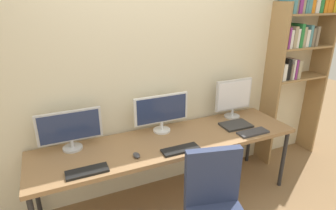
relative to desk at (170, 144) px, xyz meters
The scene contains 11 objects.
wall_back 0.74m from the desk, 90.00° to the left, with size 5.05×0.10×2.60m.
desk is the anchor object (origin of this frame).
bookshelf 2.02m from the desk, ahead, with size 0.83×0.28×2.19m.
monitor_left 0.96m from the desk, 166.73° to the left, with size 0.57×0.18×0.38m.
monitor_center 0.34m from the desk, 90.00° to the left, with size 0.58×0.18×0.40m.
monitor_right 0.97m from the desk, 13.27° to the left, with size 0.47×0.18×0.45m.
keyboard_left 0.87m from the desk, 164.69° to the right, with size 0.34×0.13×0.02m, color black.
keyboard_center 0.24m from the desk, 90.00° to the right, with size 0.36×0.13×0.02m, color black.
keyboard_right 0.87m from the desk, 15.31° to the right, with size 0.33×0.13×0.02m, color #38383D.
computer_mouse 0.44m from the desk, 157.48° to the right, with size 0.06×0.10×0.03m, color #38383D.
laptop_closed 0.79m from the desk, ahead, with size 0.32×0.22×0.02m, color #2D2D2D.
Camera 1 is at (-1.02, -1.61, 2.05)m, focal length 29.66 mm.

